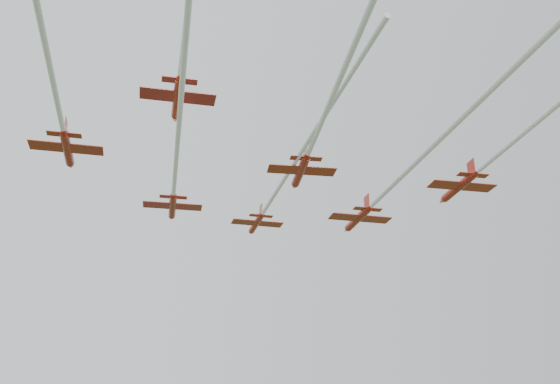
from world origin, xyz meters
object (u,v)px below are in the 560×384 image
object	(u,v)px
jet_lead	(279,187)
jet_row4_left	(188,10)
jet_row3_left	(52,77)
jet_row3_mid	(318,131)
jet_row3_right	(505,148)
jet_row2_left	(175,171)
jet_row2_right	(397,181)

from	to	relation	value
jet_lead	jet_row4_left	world-z (taller)	jet_lead
jet_row3_left	jet_row3_mid	distance (m)	29.95
jet_row3_right	jet_row4_left	distance (m)	44.37
jet_row4_left	jet_row2_left	bearing A→B (deg)	88.65
jet_row2_left	jet_row3_left	size ratio (longest dim) A/B	0.84
jet_lead	jet_row2_right	distance (m)	17.60
jet_row2_left	jet_row3_left	xyz separation A→B (m)	(-15.72, -14.59, 1.77)
jet_row3_mid	jet_row4_left	size ratio (longest dim) A/B	0.91
jet_lead	jet_row3_left	size ratio (longest dim) A/B	0.97
jet_row3_right	jet_row4_left	world-z (taller)	jet_row4_left
jet_row2_right	jet_row3_right	world-z (taller)	jet_row3_right
jet_row3_mid	jet_row3_right	xyz separation A→B (m)	(23.41, -4.52, -0.37)
jet_lead	jet_row2_left	size ratio (longest dim) A/B	1.16
jet_lead	jet_row2_left	xyz separation A→B (m)	(-16.14, -5.01, -2.05)
jet_row2_left	jet_row2_right	bearing A→B (deg)	-5.49
jet_row2_left	jet_row4_left	xyz separation A→B (m)	(-5.15, -29.70, 1.83)
jet_row2_right	jet_row3_left	bearing A→B (deg)	-163.73
jet_row3_left	jet_row2_left	bearing A→B (deg)	50.73
jet_lead	jet_row3_left	xyz separation A→B (m)	(-31.86, -19.60, -0.29)
jet_lead	jet_row4_left	distance (m)	40.72
jet_row2_left	jet_row3_mid	size ratio (longest dim) A/B	1.03
jet_row3_left	jet_row4_left	xyz separation A→B (m)	(10.56, -15.10, 0.07)
jet_row3_left	jet_row3_right	bearing A→B (deg)	4.30
jet_row3_right	jet_row4_left	size ratio (longest dim) A/B	0.96
jet_row2_left	jet_row4_left	size ratio (longest dim) A/B	0.94
jet_row3_left	jet_row4_left	distance (m)	18.43
jet_row2_left	jet_row3_right	world-z (taller)	jet_row3_right
jet_row2_left	jet_row3_mid	distance (m)	19.60
jet_row3_right	jet_row4_left	bearing A→B (deg)	-155.23
jet_row3_left	jet_row3_right	xyz separation A→B (m)	(53.33, -3.31, -0.29)
jet_row3_left	jet_lead	bearing A→B (deg)	39.45
jet_row2_right	jet_row3_right	size ratio (longest dim) A/B	1.12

